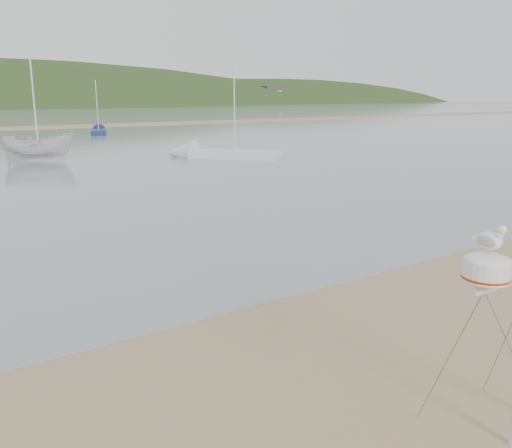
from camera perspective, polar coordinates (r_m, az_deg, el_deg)
boat_white at (r=37.72m, az=-22.14°, el=9.62°), size 2.29×2.26×4.50m
sailboat_white_near at (r=37.03m, az=-5.55°, el=7.39°), size 6.64×7.27×7.86m
sailboat_blue_far at (r=62.84m, az=-16.20°, el=9.40°), size 3.52×6.28×6.14m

